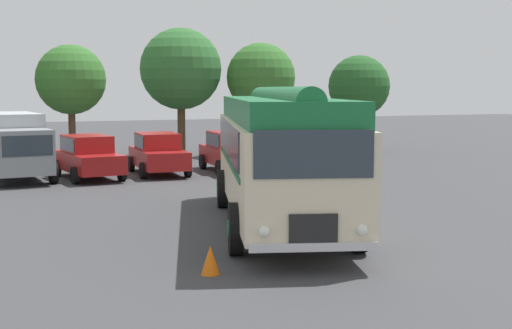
% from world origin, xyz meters
% --- Properties ---
extents(ground_plane, '(120.00, 120.00, 0.00)m').
position_xyz_m(ground_plane, '(0.00, 0.00, 0.00)').
color(ground_plane, '#3D3D3F').
extents(vintage_bus, '(5.38, 10.36, 3.49)m').
position_xyz_m(vintage_bus, '(-0.87, 0.10, 1.89)').
color(vintage_bus, beige).
rests_on(vintage_bus, ground).
extents(car_near_left, '(2.33, 4.37, 1.66)m').
position_xyz_m(car_near_left, '(-3.72, 11.45, 0.85)').
color(car_near_left, maroon).
rests_on(car_near_left, ground).
extents(car_mid_left, '(2.13, 4.29, 1.66)m').
position_xyz_m(car_mid_left, '(-0.86, 11.82, 0.85)').
color(car_mid_left, maroon).
rests_on(car_mid_left, ground).
extents(car_mid_right, '(2.17, 4.30, 1.66)m').
position_xyz_m(car_mid_right, '(2.16, 11.53, 0.85)').
color(car_mid_right, maroon).
rests_on(car_mid_right, ground).
extents(box_van, '(2.71, 5.91, 2.50)m').
position_xyz_m(box_van, '(-6.36, 12.54, 1.36)').
color(box_van, '#B2B7BC').
rests_on(box_van, ground).
extents(tree_centre, '(3.25, 3.25, 5.48)m').
position_xyz_m(tree_centre, '(-3.25, 18.06, 3.81)').
color(tree_centre, '#4C3823').
rests_on(tree_centre, ground).
extents(tree_right_of_centre, '(4.14, 4.14, 6.51)m').
position_xyz_m(tree_right_of_centre, '(2.28, 18.93, 4.46)').
color(tree_right_of_centre, '#4C3823').
rests_on(tree_right_of_centre, ground).
extents(tree_far_right, '(3.52, 3.52, 5.77)m').
position_xyz_m(tree_far_right, '(6.11, 17.71, 3.97)').
color(tree_far_right, '#4C3823').
rests_on(tree_far_right, ground).
extents(tree_extra_right, '(3.38, 3.38, 5.27)m').
position_xyz_m(tree_extra_right, '(12.14, 18.15, 3.55)').
color(tree_extra_right, '#4C3823').
rests_on(tree_extra_right, ground).
extents(traffic_cone, '(0.36, 0.36, 0.55)m').
position_xyz_m(traffic_cone, '(-4.03, -3.75, 0.28)').
color(traffic_cone, orange).
rests_on(traffic_cone, ground).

